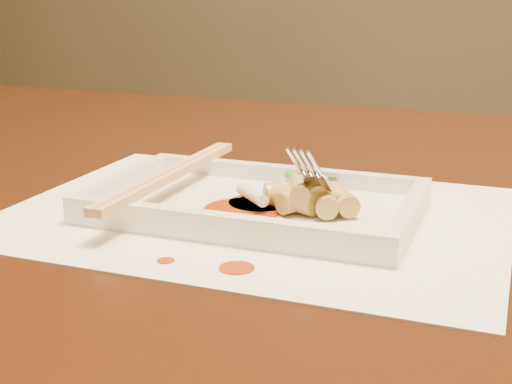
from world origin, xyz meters
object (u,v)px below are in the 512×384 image
(chopstick_a, at_px, (166,174))
(table, at_px, (270,278))
(placemat, at_px, (256,214))
(fork, at_px, (348,116))
(plate_base, at_px, (256,208))

(chopstick_a, bearing_deg, table, 60.29)
(placemat, bearing_deg, chopstick_a, 180.00)
(fork, bearing_deg, chopstick_a, -173.25)
(plate_base, bearing_deg, placemat, -116.57)
(table, bearing_deg, plate_base, -77.13)
(placemat, xyz_separation_m, fork, (0.07, 0.02, 0.08))
(table, bearing_deg, fork, -42.16)
(table, xyz_separation_m, placemat, (0.02, -0.10, 0.10))
(placemat, height_order, fork, fork)
(plate_base, distance_m, chopstick_a, 0.08)
(fork, bearing_deg, placemat, -165.58)
(table, relative_size, plate_base, 5.38)
(placemat, bearing_deg, table, 102.87)
(table, height_order, chopstick_a, chopstick_a)
(plate_base, xyz_separation_m, chopstick_a, (-0.08, -0.00, 0.02))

